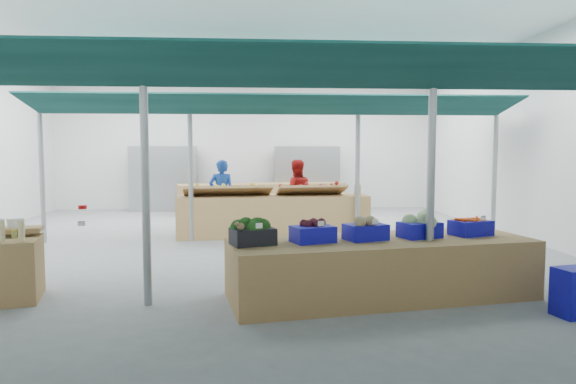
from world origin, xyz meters
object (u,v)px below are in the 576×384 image
at_px(vendor_right, 296,194).
at_px(vendor_left, 222,194).
at_px(crate_stack, 576,292).
at_px(fruit_counter, 273,215).
at_px(veg_counter, 381,268).

bearing_deg(vendor_right, vendor_left, -2.95).
relative_size(crate_stack, vendor_left, 0.33).
bearing_deg(crate_stack, fruit_counter, 118.78).
distance_m(veg_counter, vendor_left, 6.49).
bearing_deg(fruit_counter, vendor_right, 58.44).
bearing_deg(veg_counter, vendor_left, 101.77).
distance_m(veg_counter, vendor_right, 6.06).
bearing_deg(vendor_left, fruit_counter, 134.54).
height_order(veg_counter, crate_stack, veg_counter).
distance_m(fruit_counter, crate_stack, 6.66).
relative_size(veg_counter, vendor_right, 2.31).
height_order(crate_stack, vendor_right, vendor_right).
bearing_deg(veg_counter, vendor_right, 85.70).
bearing_deg(crate_stack, vendor_left, 122.43).
height_order(crate_stack, vendor_left, vendor_left).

